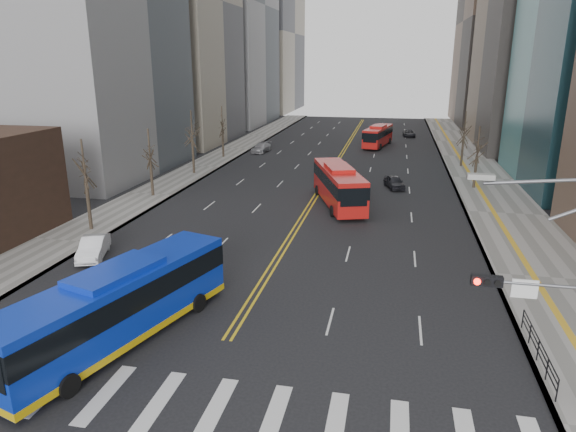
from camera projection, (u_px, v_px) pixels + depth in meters
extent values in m
plane|color=black|center=(187.00, 405.00, 20.31)|extent=(220.00, 220.00, 0.00)
cube|color=slate|center=(481.00, 179.00, 59.04)|extent=(7.00, 130.00, 0.15)
cube|color=slate|center=(202.00, 167.00, 65.66)|extent=(5.00, 130.00, 0.15)
cube|color=silver|center=(5.00, 380.00, 21.92)|extent=(0.70, 4.00, 0.01)
cube|color=silver|center=(54.00, 387.00, 21.46)|extent=(0.70, 4.00, 0.01)
cube|color=silver|center=(105.00, 394.00, 21.00)|extent=(0.70, 4.00, 0.01)
cube|color=silver|center=(159.00, 401.00, 20.54)|extent=(0.70, 4.00, 0.01)
cube|color=silver|center=(215.00, 409.00, 20.08)|extent=(0.70, 4.00, 0.01)
cube|color=silver|center=(274.00, 417.00, 19.62)|extent=(0.70, 4.00, 0.01)
cube|color=silver|center=(335.00, 426.00, 19.16)|extent=(0.70, 4.00, 0.01)
cube|color=gold|center=(338.00, 158.00, 71.88)|extent=(0.15, 100.00, 0.01)
cube|color=gold|center=(341.00, 158.00, 71.80)|extent=(0.15, 100.00, 0.01)
cube|color=gray|center=(157.00, 2.00, 81.80)|extent=(22.00, 22.00, 44.00)
cube|color=gray|center=(218.00, 6.00, 106.33)|extent=(20.00, 26.00, 48.00)
cube|color=gray|center=(262.00, 34.00, 137.27)|extent=(18.00, 30.00, 40.00)
cube|color=brown|center=(509.00, 20.00, 105.07)|extent=(18.00, 30.00, 42.00)
cylinder|color=slate|center=(545.00, 285.00, 18.07)|extent=(4.50, 0.12, 0.12)
cube|color=black|center=(487.00, 281.00, 18.44)|extent=(1.10, 0.28, 0.38)
cylinder|color=#FF190C|center=(477.00, 282.00, 18.36)|extent=(0.24, 0.08, 0.24)
cylinder|color=black|center=(487.00, 282.00, 18.30)|extent=(0.24, 0.08, 0.24)
cylinder|color=black|center=(498.00, 283.00, 18.23)|extent=(0.24, 0.08, 0.24)
cube|color=white|center=(525.00, 289.00, 18.25)|extent=(0.90, 0.06, 0.70)
cube|color=#999993|center=(481.00, 177.00, 17.46)|extent=(0.90, 0.35, 0.18)
cube|color=black|center=(540.00, 341.00, 22.81)|extent=(0.04, 6.00, 0.04)
cylinder|color=black|center=(557.00, 391.00, 20.15)|extent=(0.06, 0.06, 1.00)
cylinder|color=black|center=(547.00, 369.00, 21.55)|extent=(0.06, 0.06, 1.00)
cylinder|color=black|center=(538.00, 350.00, 22.96)|extent=(0.06, 0.06, 1.00)
cylinder|color=black|center=(530.00, 334.00, 24.36)|extent=(0.06, 0.06, 1.00)
cylinder|color=black|center=(523.00, 319.00, 25.77)|extent=(0.06, 0.06, 1.00)
cylinder|color=#2C231A|center=(89.00, 207.00, 40.66)|extent=(0.28, 0.28, 3.90)
cylinder|color=#2C231A|center=(152.00, 179.00, 51.01)|extent=(0.28, 0.28, 3.60)
cylinder|color=#2C231A|center=(193.00, 158.00, 61.26)|extent=(0.28, 0.28, 4.00)
cylinder|color=#2C231A|center=(223.00, 144.00, 71.60)|extent=(0.28, 0.28, 3.80)
cylinder|color=#2C231A|center=(475.00, 173.00, 54.16)|extent=(0.28, 0.28, 3.50)
cylinder|color=#2C231A|center=(462.00, 152.00, 65.37)|extent=(0.28, 0.28, 3.75)
cube|color=#0B2BB2|center=(119.00, 305.00, 24.47)|extent=(6.39, 13.37, 3.15)
cube|color=black|center=(118.00, 293.00, 24.30)|extent=(6.45, 13.41, 1.12)
cube|color=#0B2BB2|center=(116.00, 272.00, 23.98)|extent=(3.42, 5.03, 0.40)
cube|color=gold|center=(122.00, 330.00, 24.87)|extent=(6.45, 13.41, 0.35)
cylinder|color=black|center=(25.00, 367.00, 21.97)|extent=(0.57, 1.04, 1.00)
cylinder|color=black|center=(69.00, 386.00, 20.72)|extent=(0.57, 1.04, 1.00)
cylinder|color=black|center=(160.00, 292.00, 29.04)|extent=(0.57, 1.04, 1.00)
cylinder|color=black|center=(198.00, 303.00, 27.80)|extent=(0.57, 1.04, 1.00)
cube|color=#B61613|center=(339.00, 185.00, 48.11)|extent=(6.30, 12.04, 3.08)
cube|color=black|center=(339.00, 179.00, 47.94)|extent=(6.36, 12.08, 1.10)
cube|color=#B61613|center=(339.00, 168.00, 47.64)|extent=(3.35, 4.60, 0.40)
cylinder|color=black|center=(332.00, 211.00, 44.78)|extent=(0.60, 1.04, 1.00)
cylinder|color=black|center=(362.00, 210.00, 45.08)|extent=(0.60, 1.04, 1.00)
cylinder|color=black|center=(317.00, 190.00, 51.95)|extent=(0.60, 1.04, 1.00)
cylinder|color=black|center=(343.00, 190.00, 52.26)|extent=(0.60, 1.04, 1.00)
cube|color=#B61613|center=(378.00, 136.00, 81.18)|extent=(4.39, 10.82, 2.72)
cube|color=black|center=(378.00, 132.00, 81.02)|extent=(4.45, 10.85, 0.98)
cube|color=#B61613|center=(378.00, 126.00, 80.76)|extent=(2.60, 4.00, 0.40)
cylinder|color=black|center=(365.00, 146.00, 79.00)|extent=(0.49, 1.04, 1.00)
cylinder|color=black|center=(380.00, 147.00, 78.11)|extent=(0.49, 1.04, 1.00)
cylinder|color=black|center=(375.00, 140.00, 84.96)|extent=(0.49, 1.04, 1.00)
cylinder|color=black|center=(390.00, 141.00, 84.07)|extent=(0.49, 1.04, 1.00)
imported|color=white|center=(93.00, 248.00, 35.41)|extent=(2.89, 4.62, 1.44)
imported|color=black|center=(394.00, 182.00, 54.75)|extent=(2.62, 4.21, 1.34)
imported|color=gray|center=(261.00, 148.00, 76.33)|extent=(2.40, 4.94, 1.39)
imported|color=black|center=(409.00, 133.00, 91.91)|extent=(2.26, 4.46, 1.21)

